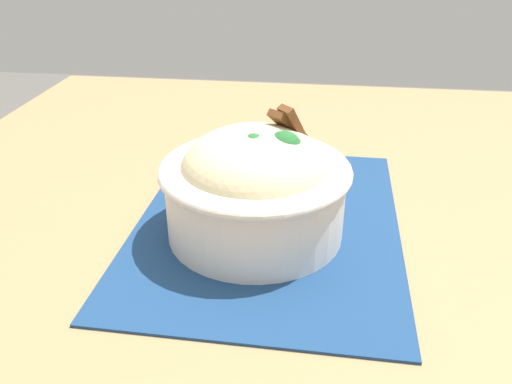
% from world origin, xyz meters
% --- Properties ---
extents(table, '(1.15, 0.97, 0.71)m').
position_xyz_m(table, '(0.00, 0.00, 0.64)').
color(table, '#99754C').
rests_on(table, ground_plane).
extents(placemat, '(0.40, 0.30, 0.00)m').
position_xyz_m(placemat, '(0.01, -0.01, 0.71)').
color(placemat, navy).
rests_on(placemat, table).
extents(bowl, '(0.20, 0.20, 0.14)m').
position_xyz_m(bowl, '(-0.01, -0.00, 0.77)').
color(bowl, silver).
rests_on(bowl, placemat).
extents(fork, '(0.02, 0.13, 0.00)m').
position_xyz_m(fork, '(0.09, -0.00, 0.71)').
color(fork, silver).
rests_on(fork, placemat).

